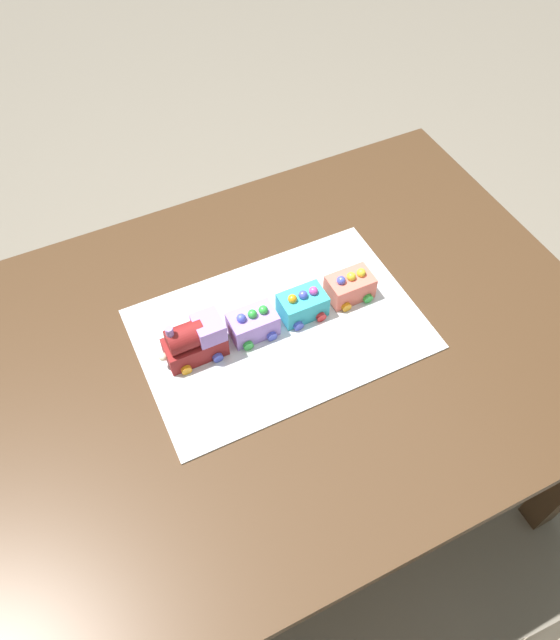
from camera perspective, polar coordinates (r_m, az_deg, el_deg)
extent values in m
plane|color=gray|center=(1.92, -0.04, -14.82)|extent=(8.00, 8.00, 0.00)
cube|color=#4C331E|center=(1.28, -0.06, -2.45)|extent=(1.40, 1.00, 0.03)
cube|color=#4C331E|center=(1.83, -25.02, -5.82)|extent=(0.07, 0.07, 0.71)
cube|color=#4C331E|center=(2.04, 10.90, 7.34)|extent=(0.07, 0.07, 0.71)
cube|color=silver|center=(1.29, 0.00, -0.86)|extent=(0.60, 0.40, 0.00)
cube|color=maroon|center=(1.24, -8.11, -2.56)|extent=(0.12, 0.06, 0.05)
cylinder|color=maroon|center=(1.20, -9.04, -1.63)|extent=(0.08, 0.05, 0.05)
cube|color=#AD84E0|center=(1.21, -6.85, -0.71)|extent=(0.06, 0.06, 0.04)
cylinder|color=#AD84E0|center=(1.18, -10.50, -1.22)|extent=(0.02, 0.02, 0.03)
sphere|color=#F4EFCC|center=(1.23, -11.12, -3.49)|extent=(0.02, 0.02, 0.02)
cylinder|color=orange|center=(1.23, -8.93, -4.75)|extent=(0.02, 0.01, 0.02)
cylinder|color=#4C59D8|center=(1.24, -5.96, -3.61)|extent=(0.02, 0.01, 0.02)
cylinder|color=orange|center=(1.27, -10.06, -2.26)|extent=(0.02, 0.01, 0.02)
cylinder|color=#D84CB2|center=(1.28, -7.18, -1.17)|extent=(0.02, 0.01, 0.02)
cube|color=#AD84E0|center=(1.26, -2.61, -0.38)|extent=(0.10, 0.06, 0.06)
cylinder|color=green|center=(1.25, -3.05, -2.47)|extent=(0.02, 0.01, 0.02)
cylinder|color=#4C59D8|center=(1.26, -0.77, -1.58)|extent=(0.02, 0.01, 0.02)
cylinder|color=#D84CB2|center=(1.29, -4.36, -0.10)|extent=(0.02, 0.01, 0.02)
cylinder|color=red|center=(1.30, -2.13, 0.74)|extent=(0.02, 0.01, 0.02)
sphere|color=green|center=(1.24, -1.61, 0.97)|extent=(0.02, 0.02, 0.02)
sphere|color=green|center=(1.23, -2.67, 0.57)|extent=(0.02, 0.02, 0.02)
sphere|color=#4C59D8|center=(1.23, -3.73, 0.17)|extent=(0.02, 0.02, 0.02)
cube|color=#38B7C6|center=(1.29, 2.16, 1.46)|extent=(0.10, 0.06, 0.06)
cylinder|color=#4C59D8|center=(1.28, 1.78, -0.57)|extent=(0.02, 0.01, 0.02)
cylinder|color=red|center=(1.29, 3.95, 0.28)|extent=(0.02, 0.01, 0.02)
cylinder|color=#4C59D8|center=(1.32, 0.36, 1.69)|extent=(0.02, 0.01, 0.02)
cylinder|color=#4C59D8|center=(1.33, 2.49, 2.49)|extent=(0.02, 0.01, 0.02)
sphere|color=orange|center=(1.26, 1.20, 2.03)|extent=(0.02, 0.02, 0.02)
sphere|color=#4C59D8|center=(1.27, 2.21, 2.42)|extent=(0.02, 0.02, 0.02)
sphere|color=#D84CB2|center=(1.27, 3.21, 2.79)|extent=(0.02, 0.02, 0.02)
cube|color=#F27260|center=(1.33, 6.69, 3.18)|extent=(0.10, 0.06, 0.06)
cylinder|color=orange|center=(1.32, 6.36, 1.23)|extent=(0.02, 0.01, 0.02)
cylinder|color=green|center=(1.34, 8.40, 2.03)|extent=(0.02, 0.01, 0.02)
cylinder|color=yellow|center=(1.35, 4.86, 3.38)|extent=(0.02, 0.01, 0.02)
cylinder|color=green|center=(1.38, 6.86, 4.13)|extent=(0.02, 0.01, 0.02)
sphere|color=yellow|center=(1.31, 6.83, 4.15)|extent=(0.02, 0.02, 0.02)
sphere|color=yellow|center=(1.32, 7.77, 4.49)|extent=(0.02, 0.02, 0.02)
sphere|color=#4C59D8|center=(1.30, 5.87, 3.79)|extent=(0.02, 0.02, 0.02)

